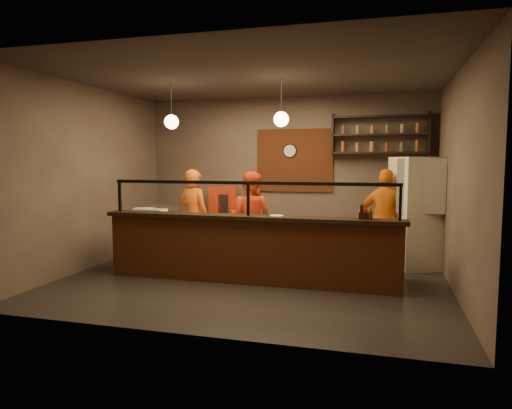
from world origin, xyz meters
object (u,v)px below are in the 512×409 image
(fridge, at_px, (418,213))
(pepper_mill, at_px, (361,212))
(cook_right, at_px, (386,219))
(red_cooler, at_px, (223,218))
(cook_mid, at_px, (250,218))
(pizza_dough, at_px, (281,223))
(condiment_caddy, at_px, (365,215))
(cook_left, at_px, (194,216))
(wall_clock, at_px, (290,151))

(fridge, relative_size, pepper_mill, 9.43)
(cook_right, xyz_separation_m, red_cooler, (-3.33, 0.83, -0.20))
(cook_mid, distance_m, fridge, 2.99)
(pizza_dough, height_order, pepper_mill, pepper_mill)
(red_cooler, distance_m, pizza_dough, 2.66)
(cook_mid, bearing_deg, cook_right, -165.66)
(cook_mid, bearing_deg, red_cooler, -43.01)
(fridge, xyz_separation_m, condiment_caddy, (-0.86, -1.75, 0.13))
(cook_left, height_order, red_cooler, cook_left)
(cook_right, height_order, pepper_mill, cook_right)
(cook_left, distance_m, fridge, 4.06)
(pizza_dough, bearing_deg, wall_clock, 97.70)
(pizza_dough, bearing_deg, condiment_caddy, -15.67)
(cook_right, bearing_deg, pizza_dough, 49.96)
(fridge, bearing_deg, cook_mid, 165.08)
(red_cooler, distance_m, condiment_caddy, 3.89)
(pepper_mill, bearing_deg, cook_left, 158.87)
(cook_left, height_order, cook_mid, cook_left)
(fridge, bearing_deg, cook_right, 173.95)
(cook_left, height_order, fridge, fridge)
(wall_clock, bearing_deg, cook_right, -30.39)
(cook_left, xyz_separation_m, cook_right, (3.46, 0.43, 0.01))
(cook_left, distance_m, cook_right, 3.49)
(cook_right, xyz_separation_m, pizza_dough, (-1.63, -1.20, 0.03))
(condiment_caddy, relative_size, pepper_mill, 0.89)
(wall_clock, bearing_deg, fridge, -21.14)
(pizza_dough, bearing_deg, cook_right, 36.25)
(cook_mid, xyz_separation_m, pepper_mill, (2.04, -1.34, 0.31))
(cook_left, xyz_separation_m, pepper_mill, (3.10, -1.20, 0.30))
(cook_right, distance_m, red_cooler, 3.44)
(wall_clock, distance_m, pepper_mill, 3.33)
(pizza_dough, bearing_deg, pepper_mill, -18.55)
(red_cooler, bearing_deg, cook_left, -113.77)
(condiment_caddy, bearing_deg, red_cooler, 141.52)
(pepper_mill, bearing_deg, fridge, 63.18)
(red_cooler, height_order, condiment_caddy, red_cooler)
(wall_clock, bearing_deg, condiment_caddy, -58.79)
(red_cooler, bearing_deg, fridge, -27.34)
(pepper_mill, bearing_deg, red_cooler, 140.37)
(cook_left, xyz_separation_m, fridge, (4.01, 0.60, 0.11))
(fridge, bearing_deg, red_cooler, 146.49)
(cook_right, bearing_deg, pepper_mill, 91.20)
(wall_clock, height_order, cook_right, wall_clock)
(wall_clock, bearing_deg, red_cooler, -167.33)
(red_cooler, relative_size, pizza_dough, 2.84)
(cook_right, relative_size, pizza_dough, 3.69)
(wall_clock, distance_m, red_cooler, 2.01)
(cook_mid, bearing_deg, cook_left, 14.81)
(fridge, relative_size, pizza_dough, 4.13)
(cook_left, xyz_separation_m, pizza_dough, (1.83, -0.77, 0.04))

